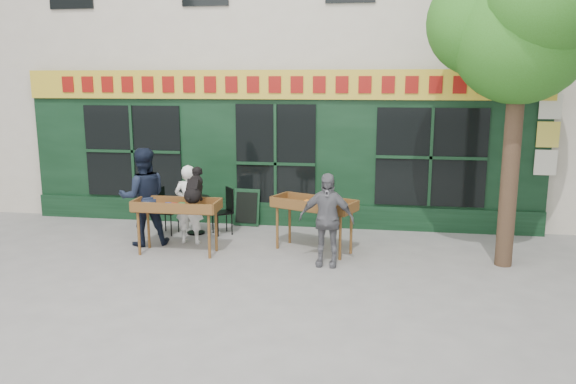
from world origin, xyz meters
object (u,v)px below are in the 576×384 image
object	(u,v)px
woman	(189,204)
man_left	(144,197)
book_cart_center	(177,209)
man_right	(326,220)
dog	(194,184)
book_cart_right	(314,207)
bistro_table	(195,208)

from	to	relation	value
woman	man_left	distance (m)	0.86
book_cart_center	man_right	bearing A→B (deg)	-5.61
man_right	man_left	distance (m)	3.59
dog	book_cart_right	xyz separation A→B (m)	(2.06, 0.56, -0.47)
book_cart_center	book_cart_right	bearing A→B (deg)	11.39
book_cart_center	man_right	distance (m)	2.72
man_right	bistro_table	world-z (taller)	man_right
book_cart_right	bistro_table	size ratio (longest dim) A/B	2.14
book_cart_right	man_right	world-z (taller)	man_right
book_cart_right	man_left	distance (m)	3.23
man_right	man_left	bearing A→B (deg)	171.89
book_cart_center	dog	bearing A→B (deg)	-8.63
book_cart_center	dog	world-z (taller)	dog
man_right	man_left	world-z (taller)	man_left
dog	man_left	bearing A→B (deg)	157.29
dog	book_cart_right	distance (m)	2.19
book_cart_center	man_left	xyz separation A→B (m)	(-0.81, 0.42, 0.11)
book_cart_center	woman	xyz separation A→B (m)	(-0.00, 0.65, -0.06)
woman	bistro_table	distance (m)	0.72
bistro_table	woman	bearing A→B (deg)	-80.51
dog	man_right	xyz separation A→B (m)	(2.36, -0.19, -0.50)
book_cart_center	bistro_table	world-z (taller)	book_cart_center
woman	bistro_table	size ratio (longest dim) A/B	2.00
dog	woman	bearing A→B (deg)	116.06
woman	book_cart_right	bearing A→B (deg)	176.11
bistro_table	man_left	bearing A→B (deg)	-127.87
man_right	man_left	xyz separation A→B (m)	(-3.52, 0.67, 0.13)
man_right	book_cart_center	bearing A→B (deg)	177.50
book_cart_center	book_cart_right	size ratio (longest dim) A/B	0.93
dog	bistro_table	distance (m)	1.63
man_right	book_cart_right	bearing A→B (deg)	114.41
book_cart_center	book_cart_right	world-z (taller)	same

